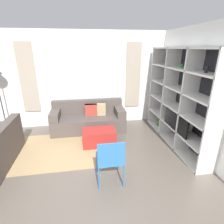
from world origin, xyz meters
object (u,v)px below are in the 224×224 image
(ottoman, at_px, (99,137))
(couch_main, at_px, (89,119))
(folding_chair, at_px, (110,158))
(shelving_unit, at_px, (180,99))

(ottoman, bearing_deg, couch_main, 103.15)
(folding_chair, bearing_deg, couch_main, -82.76)
(ottoman, xyz_separation_m, folding_chair, (0.07, -1.33, 0.32))
(shelving_unit, xyz_separation_m, folding_chair, (-1.84, -1.22, -0.59))
(shelving_unit, distance_m, folding_chair, 2.28)
(couch_main, xyz_separation_m, ottoman, (0.21, -0.92, -0.11))
(couch_main, distance_m, ottoman, 0.95)
(shelving_unit, bearing_deg, ottoman, 176.49)
(shelving_unit, distance_m, couch_main, 2.50)
(shelving_unit, height_order, couch_main, shelving_unit)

